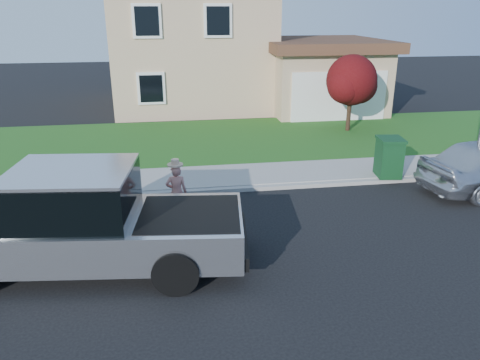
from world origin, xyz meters
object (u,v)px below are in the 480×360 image
(pickup_truck, at_px, (83,223))
(woman, at_px, (177,192))
(trash_bin, at_px, (389,157))
(ornamental_tree, at_px, (352,83))

(pickup_truck, xyz_separation_m, woman, (1.95, 2.08, -0.25))
(pickup_truck, xyz_separation_m, trash_bin, (8.62, 3.99, -0.24))
(woman, distance_m, ornamental_tree, 11.10)
(pickup_truck, distance_m, ornamental_tree, 13.91)
(ornamental_tree, height_order, trash_bin, ornamental_tree)
(ornamental_tree, xyz_separation_m, trash_bin, (-1.02, -5.97, -1.40))
(pickup_truck, distance_m, trash_bin, 9.50)
(woman, bearing_deg, trash_bin, -161.64)
(ornamental_tree, relative_size, trash_bin, 2.63)
(pickup_truck, bearing_deg, woman, 53.46)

